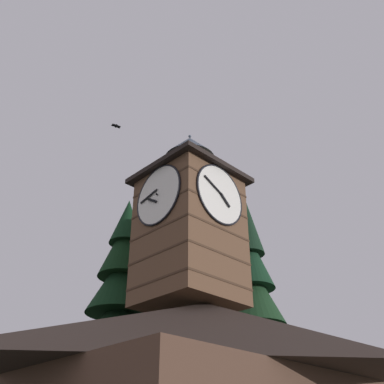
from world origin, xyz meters
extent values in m
pyramid|color=#2D231E|center=(-1.38, -2.24, 5.34)|extent=(15.21, 11.88, 3.37)
cube|color=brown|center=(-1.34, -3.23, 10.27)|extent=(4.04, 4.04, 6.50)
cube|color=#432E20|center=(-1.34, -3.23, 7.80)|extent=(4.08, 4.08, 0.10)
cube|color=#432E20|center=(-1.34, -3.23, 9.02)|extent=(4.08, 4.08, 0.10)
cube|color=#432E20|center=(-1.34, -3.23, 10.24)|extent=(4.08, 4.08, 0.10)
cube|color=#432E20|center=(-1.34, -3.23, 11.46)|extent=(4.08, 4.08, 0.10)
cube|color=#432E20|center=(-1.34, -3.23, 12.68)|extent=(4.08, 4.08, 0.10)
cylinder|color=white|center=(-1.34, -1.18, 11.98)|extent=(3.01, 0.10, 3.01)
torus|color=black|center=(-1.34, -1.16, 11.98)|extent=(3.11, 0.10, 3.11)
cube|color=black|center=(-1.63, -1.08, 11.73)|extent=(0.65, 0.04, 0.59)
cube|color=black|center=(-0.79, -1.08, 12.25)|extent=(1.15, 0.04, 0.61)
sphere|color=black|center=(-1.34, -1.07, 11.98)|extent=(0.10, 0.10, 0.10)
cylinder|color=white|center=(0.71, -3.23, 11.98)|extent=(0.10, 3.01, 3.01)
torus|color=black|center=(0.73, -3.23, 11.98)|extent=(0.10, 3.11, 3.11)
cube|color=black|center=(0.81, -3.55, 11.78)|extent=(0.04, 0.70, 0.50)
cube|color=black|center=(0.81, -3.84, 12.11)|extent=(0.04, 1.22, 0.34)
sphere|color=black|center=(0.82, -3.23, 11.98)|extent=(0.10, 0.10, 0.10)
cube|color=black|center=(-1.34, -3.23, 13.65)|extent=(4.74, 4.74, 0.25)
cylinder|color=tan|center=(-1.34, -3.23, 14.40)|extent=(2.38, 2.38, 1.25)
cylinder|color=#2D2319|center=(-1.34, -3.23, 13.93)|extent=(2.44, 2.44, 0.10)
cylinder|color=#2D2319|center=(-1.34, -3.23, 14.24)|extent=(2.44, 2.44, 0.10)
cylinder|color=#2D2319|center=(-1.34, -3.23, 14.55)|extent=(2.44, 2.44, 0.10)
cylinder|color=#2D2319|center=(-1.34, -3.23, 14.86)|extent=(2.44, 2.44, 0.10)
cone|color=#384251|center=(-1.34, -3.23, 15.73)|extent=(2.68, 2.68, 1.42)
sphere|color=#424C5B|center=(-1.34, -3.23, 16.54)|extent=(0.16, 0.16, 0.16)
cone|color=black|center=(-1.55, -8.72, 5.20)|extent=(5.55, 5.55, 2.81)
cone|color=black|center=(-1.55, -8.72, 7.35)|extent=(4.66, 4.66, 3.06)
cone|color=black|center=(-1.55, -8.72, 9.66)|extent=(3.77, 3.77, 3.61)
cone|color=black|center=(-1.55, -8.72, 11.73)|extent=(2.88, 2.88, 3.69)
cone|color=black|center=(-1.55, -8.72, 13.34)|extent=(1.99, 1.99, 2.86)
cone|color=black|center=(-9.92, -6.41, 5.58)|extent=(6.07, 6.07, 4.14)
cone|color=black|center=(-9.92, -6.41, 7.76)|extent=(5.09, 5.09, 3.75)
cone|color=#17331B|center=(-9.92, -6.41, 10.37)|extent=(4.10, 4.10, 4.24)
cone|color=black|center=(-9.92, -6.41, 12.59)|extent=(3.12, 3.12, 3.95)
cone|color=black|center=(-9.92, -6.41, 15.10)|extent=(2.14, 2.14, 4.22)
sphere|color=silver|center=(-18.04, -46.78, 11.04)|extent=(1.85, 1.85, 1.85)
ellipsoid|color=black|center=(1.08, -6.93, 18.02)|extent=(0.22, 0.32, 0.16)
cube|color=black|center=(0.96, -6.90, 18.02)|extent=(0.30, 0.26, 0.05)
cube|color=black|center=(1.21, -6.96, 18.02)|extent=(0.30, 0.26, 0.05)
camera|label=1|loc=(12.53, 11.17, 1.27)|focal=42.52mm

